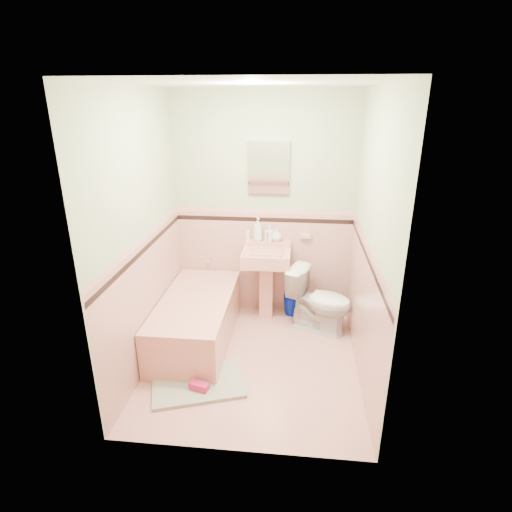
# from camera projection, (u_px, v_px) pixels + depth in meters

# --- Properties ---
(floor) EXTENTS (2.20, 2.20, 0.00)m
(floor) POSITION_uv_depth(u_px,v_px,m) (253.00, 361.00, 4.00)
(floor) COLOR #D6998C
(floor) RESTS_ON ground
(ceiling) EXTENTS (2.20, 2.20, 0.00)m
(ceiling) POSITION_uv_depth(u_px,v_px,m) (253.00, 83.00, 3.11)
(ceiling) COLOR white
(ceiling) RESTS_ON ground
(wall_back) EXTENTS (2.50, 0.00, 2.50)m
(wall_back) POSITION_uv_depth(u_px,v_px,m) (264.00, 208.00, 4.58)
(wall_back) COLOR beige
(wall_back) RESTS_ON ground
(wall_front) EXTENTS (2.50, 0.00, 2.50)m
(wall_front) POSITION_uv_depth(u_px,v_px,m) (233.00, 296.00, 2.53)
(wall_front) COLOR beige
(wall_front) RESTS_ON ground
(wall_left) EXTENTS (0.00, 2.50, 2.50)m
(wall_left) POSITION_uv_depth(u_px,v_px,m) (141.00, 236.00, 3.65)
(wall_left) COLOR beige
(wall_left) RESTS_ON ground
(wall_right) EXTENTS (0.00, 2.50, 2.50)m
(wall_right) POSITION_uv_depth(u_px,v_px,m) (371.00, 243.00, 3.46)
(wall_right) COLOR beige
(wall_right) RESTS_ON ground
(wainscot_back) EXTENTS (2.00, 0.00, 2.00)m
(wainscot_back) POSITION_uv_depth(u_px,v_px,m) (263.00, 262.00, 4.80)
(wainscot_back) COLOR #D99E91
(wainscot_back) RESTS_ON ground
(wainscot_front) EXTENTS (2.00, 0.00, 2.00)m
(wainscot_front) POSITION_uv_depth(u_px,v_px,m) (235.00, 382.00, 2.78)
(wainscot_front) COLOR #D99E91
(wainscot_front) RESTS_ON ground
(wainscot_left) EXTENTS (0.00, 2.20, 2.20)m
(wainscot_left) POSITION_uv_depth(u_px,v_px,m) (149.00, 301.00, 3.88)
(wainscot_left) COLOR #D99E91
(wainscot_left) RESTS_ON ground
(wainscot_right) EXTENTS (0.00, 2.20, 2.20)m
(wainscot_right) POSITION_uv_depth(u_px,v_px,m) (362.00, 312.00, 3.69)
(wainscot_right) COLOR #D99E91
(wainscot_right) RESTS_ON ground
(accent_back) EXTENTS (2.00, 0.00, 2.00)m
(accent_back) POSITION_uv_depth(u_px,v_px,m) (264.00, 220.00, 4.61)
(accent_back) COLOR black
(accent_back) RESTS_ON ground
(accent_front) EXTENTS (2.00, 0.00, 2.00)m
(accent_front) POSITION_uv_depth(u_px,v_px,m) (234.00, 313.00, 2.60)
(accent_front) COLOR black
(accent_front) RESTS_ON ground
(accent_left) EXTENTS (0.00, 2.20, 2.20)m
(accent_left) POSITION_uv_depth(u_px,v_px,m) (145.00, 249.00, 3.70)
(accent_left) COLOR black
(accent_left) RESTS_ON ground
(accent_right) EXTENTS (0.00, 2.20, 2.20)m
(accent_right) POSITION_uv_depth(u_px,v_px,m) (367.00, 258.00, 3.51)
(accent_right) COLOR black
(accent_right) RESTS_ON ground
(cap_back) EXTENTS (2.00, 0.00, 2.00)m
(cap_back) POSITION_uv_depth(u_px,v_px,m) (264.00, 211.00, 4.57)
(cap_back) COLOR #D6958D
(cap_back) RESTS_ON ground
(cap_front) EXTENTS (2.00, 0.00, 2.00)m
(cap_front) POSITION_uv_depth(u_px,v_px,m) (234.00, 299.00, 2.56)
(cap_front) COLOR #D6958D
(cap_front) RESTS_ON ground
(cap_left) EXTENTS (0.00, 2.20, 2.20)m
(cap_left) POSITION_uv_depth(u_px,v_px,m) (144.00, 239.00, 3.66)
(cap_left) COLOR #D6958D
(cap_left) RESTS_ON ground
(cap_right) EXTENTS (0.00, 2.20, 2.20)m
(cap_right) POSITION_uv_depth(u_px,v_px,m) (368.00, 247.00, 3.47)
(cap_right) COLOR #D6958D
(cap_right) RESTS_ON ground
(bathtub) EXTENTS (0.70, 1.50, 0.45)m
(bathtub) POSITION_uv_depth(u_px,v_px,m) (197.00, 320.00, 4.29)
(bathtub) COLOR tan
(bathtub) RESTS_ON floor
(tub_faucet) EXTENTS (0.04, 0.12, 0.04)m
(tub_faucet) POSITION_uv_depth(u_px,v_px,m) (210.00, 259.00, 4.81)
(tub_faucet) COLOR silver
(tub_faucet) RESTS_ON wall_back
(sink) EXTENTS (0.53, 0.48, 0.83)m
(sink) POSITION_uv_depth(u_px,v_px,m) (266.00, 285.00, 4.65)
(sink) COLOR tan
(sink) RESTS_ON floor
(sink_faucet) EXTENTS (0.02, 0.02, 0.10)m
(sink_faucet) POSITION_uv_depth(u_px,v_px,m) (267.00, 236.00, 4.59)
(sink_faucet) COLOR silver
(sink_faucet) RESTS_ON sink
(medicine_cabinet) EXTENTS (0.44, 0.04, 0.55)m
(medicine_cabinet) POSITION_uv_depth(u_px,v_px,m) (269.00, 168.00, 4.38)
(medicine_cabinet) COLOR white
(medicine_cabinet) RESTS_ON wall_back
(soap_dish) EXTENTS (0.12, 0.07, 0.04)m
(soap_dish) POSITION_uv_depth(u_px,v_px,m) (305.00, 236.00, 4.60)
(soap_dish) COLOR tan
(soap_dish) RESTS_ON wall_back
(soap_bottle_left) EXTENTS (0.14, 0.14, 0.27)m
(soap_bottle_left) POSITION_uv_depth(u_px,v_px,m) (258.00, 229.00, 4.61)
(soap_bottle_left) COLOR #B2B2B2
(soap_bottle_left) RESTS_ON sink
(soap_bottle_mid) EXTENTS (0.11, 0.11, 0.18)m
(soap_bottle_mid) POSITION_uv_depth(u_px,v_px,m) (269.00, 233.00, 4.61)
(soap_bottle_mid) COLOR #B2B2B2
(soap_bottle_mid) RESTS_ON sink
(soap_bottle_right) EXTENTS (0.14, 0.14, 0.15)m
(soap_bottle_right) POSITION_uv_depth(u_px,v_px,m) (277.00, 235.00, 4.61)
(soap_bottle_right) COLOR #B2B2B2
(soap_bottle_right) RESTS_ON sink
(tube) EXTENTS (0.05, 0.05, 0.12)m
(tube) POSITION_uv_depth(u_px,v_px,m) (248.00, 235.00, 4.65)
(tube) COLOR white
(tube) RESTS_ON sink
(toilet) EXTENTS (0.78, 0.62, 0.70)m
(toilet) POSITION_uv_depth(u_px,v_px,m) (320.00, 300.00, 4.44)
(toilet) COLOR white
(toilet) RESTS_ON floor
(bucket) EXTENTS (0.29, 0.29, 0.23)m
(bucket) POSITION_uv_depth(u_px,v_px,m) (293.00, 304.00, 4.85)
(bucket) COLOR #0016AA
(bucket) RESTS_ON floor
(bath_mat) EXTENTS (0.92, 0.75, 0.03)m
(bath_mat) POSITION_uv_depth(u_px,v_px,m) (198.00, 384.00, 3.66)
(bath_mat) COLOR gray
(bath_mat) RESTS_ON floor
(shoe) EXTENTS (0.18, 0.11, 0.07)m
(shoe) POSITION_uv_depth(u_px,v_px,m) (199.00, 386.00, 3.55)
(shoe) COLOR #BF1E59
(shoe) RESTS_ON bath_mat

